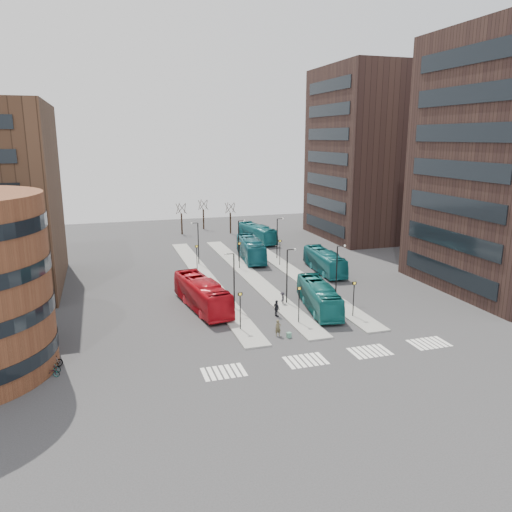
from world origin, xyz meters
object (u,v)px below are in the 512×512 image
object	(u,v)px
bicycle_near	(50,372)
bicycle_mid	(51,363)
bicycle_far	(51,368)
teal_bus_a	(319,297)
suitcase	(289,335)
teal_bus_b	(251,249)
teal_bus_c	(324,261)
traveller	(278,328)
teal_bus_d	(257,233)
commuter_a	(195,303)
commuter_b	(277,308)
commuter_c	(282,298)
red_bus	(202,294)

from	to	relation	value
bicycle_near	bicycle_mid	world-z (taller)	bicycle_mid
bicycle_near	bicycle_far	world-z (taller)	bicycle_far
teal_bus_a	bicycle_mid	size ratio (longest dim) A/B	5.80
suitcase	teal_bus_b	bearing A→B (deg)	73.91
teal_bus_c	traveller	size ratio (longest dim) A/B	6.88
teal_bus_d	suitcase	bearing A→B (deg)	-112.50
teal_bus_c	traveller	distance (m)	23.77
commuter_a	teal_bus_c	bearing A→B (deg)	-158.20
traveller	commuter_a	bearing A→B (deg)	126.64
teal_bus_b	commuter_a	distance (m)	23.68
commuter_a	bicycle_mid	xyz separation A→B (m)	(-13.51, -10.14, -0.28)
teal_bus_a	commuter_a	size ratio (longest dim) A/B	6.41
teal_bus_a	commuter_b	distance (m)	5.09
teal_bus_c	traveller	xyz separation A→B (m)	(-13.71, -19.40, -0.72)
commuter_a	commuter_b	bearing A→B (deg)	145.63
traveller	bicycle_far	world-z (taller)	traveller
suitcase	bicycle_near	distance (m)	20.49
bicycle_near	teal_bus_c	bearing A→B (deg)	-36.69
bicycle_far	commuter_a	bearing A→B (deg)	-34.10
teal_bus_a	teal_bus_b	bearing A→B (deg)	100.36
teal_bus_b	traveller	distance (m)	30.02
teal_bus_b	commuter_c	world-z (taller)	teal_bus_b
teal_bus_b	commuter_b	bearing A→B (deg)	-93.37
red_bus	bicycle_mid	world-z (taller)	red_bus
bicycle_mid	bicycle_near	bearing A→B (deg)	158.24
red_bus	commuter_c	size ratio (longest dim) A/B	8.05
suitcase	commuter_c	bearing A→B (deg)	67.54
red_bus	commuter_c	bearing A→B (deg)	-18.09
red_bus	commuter_a	world-z (taller)	red_bus
teal_bus_a	commuter_c	xyz separation A→B (m)	(-3.16, 2.65, -0.74)
commuter_b	commuter_a	bearing A→B (deg)	48.15
teal_bus_b	bicycle_near	size ratio (longest dim) A/B	7.70
traveller	bicycle_mid	size ratio (longest dim) A/B	0.86
teal_bus_d	bicycle_far	bearing A→B (deg)	-134.29
red_bus	teal_bus_d	size ratio (longest dim) A/B	1.07
teal_bus_d	teal_bus_a	bearing A→B (deg)	-105.88
commuter_b	teal_bus_d	bearing A→B (deg)	-27.55
commuter_a	teal_bus_d	bearing A→B (deg)	-123.49
traveller	bicycle_far	bearing A→B (deg)	-172.13
commuter_c	bicycle_mid	size ratio (longest dim) A/B	0.80
teal_bus_a	teal_bus_c	world-z (taller)	teal_bus_c
commuter_b	bicycle_mid	distance (m)	22.00
teal_bus_b	commuter_c	distance (m)	21.34
teal_bus_b	traveller	world-z (taller)	teal_bus_b
teal_bus_b	bicycle_mid	xyz separation A→B (m)	(-25.77, -30.38, -1.09)
red_bus	teal_bus_c	size ratio (longest dim) A/B	1.09
teal_bus_c	bicycle_near	world-z (taller)	teal_bus_c
teal_bus_c	traveller	bearing A→B (deg)	-121.27
suitcase	commuter_c	size ratio (longest dim) A/B	0.34
traveller	bicycle_near	distance (m)	19.72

